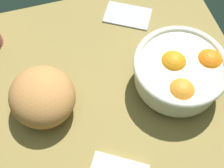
{
  "coord_description": "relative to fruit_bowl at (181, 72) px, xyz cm",
  "views": [
    {
      "loc": [
        -4.99,
        -33.46,
        66.54
      ],
      "look_at": [
        4.55,
        -0.19,
        5.0
      ],
      "focal_mm": 49.76,
      "sensor_mm": 36.0,
      "label": 1
    }
  ],
  "objects": [
    {
      "name": "ground_plane",
      "position": [
        -20.58,
        1.73,
        -7.15
      ],
      "size": [
        77.14,
        66.61,
        3.0
      ],
      "primitive_type": "cube",
      "color": "olive"
    },
    {
      "name": "fruit_bowl",
      "position": [
        0.0,
        0.0,
        0.0
      ],
      "size": [
        21.8,
        21.8,
        9.88
      ],
      "color": "silver",
      "rests_on": "ground"
    },
    {
      "name": "bread_loaf",
      "position": [
        -31.83,
        2.74,
        -0.6
      ],
      "size": [
        19.14,
        19.58,
        10.11
      ],
      "primitive_type": "ellipsoid",
      "rotation": [
        0.0,
        0.0,
        1.93
      ],
      "color": "#BB7C42",
      "rests_on": "ground"
    },
    {
      "name": "napkin_spare",
      "position": [
        -4.99,
        24.13,
        -5.2
      ],
      "size": [
        14.86,
        13.14,
        0.91
      ],
      "primitive_type": "cube",
      "rotation": [
        0.0,
        0.0,
        -0.53
      ],
      "color": "#B0B5CB",
      "rests_on": "ground"
    }
  ]
}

